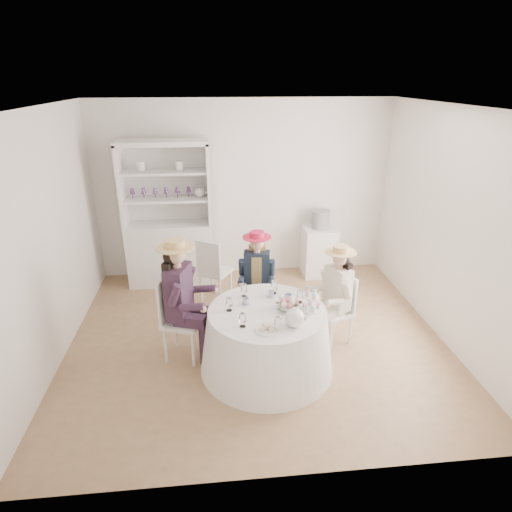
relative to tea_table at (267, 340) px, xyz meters
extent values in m
plane|color=olive|center=(-0.05, 0.58, -0.36)|extent=(4.50, 4.50, 0.00)
plane|color=white|center=(-0.05, 0.58, 2.34)|extent=(4.50, 4.50, 0.00)
plane|color=white|center=(-0.05, 2.58, 0.99)|extent=(4.50, 0.00, 4.50)
plane|color=white|center=(-0.05, -1.42, 0.99)|extent=(4.50, 0.00, 4.50)
plane|color=white|center=(-2.30, 0.58, 0.99)|extent=(0.00, 4.50, 4.50)
plane|color=white|center=(2.20, 0.58, 0.99)|extent=(0.00, 4.50, 4.50)
cone|color=white|center=(0.00, 0.00, -0.01)|extent=(1.45, 1.45, 0.70)
cylinder|color=white|center=(0.00, 0.00, 0.35)|extent=(1.25, 1.25, 0.02)
cube|color=silver|center=(-1.19, 2.28, 0.12)|extent=(1.35, 0.73, 0.96)
cube|color=silver|center=(-1.19, 2.49, 1.19)|extent=(1.26, 0.30, 1.17)
cube|color=silver|center=(-1.19, 2.28, 1.77)|extent=(1.35, 0.73, 0.06)
cube|color=silver|center=(-1.81, 2.28, 1.19)|extent=(0.14, 0.48, 1.17)
cube|color=silver|center=(-0.57, 2.28, 1.19)|extent=(0.14, 0.48, 1.17)
cube|color=silver|center=(-1.19, 2.28, 0.98)|extent=(1.25, 0.66, 0.03)
cube|color=silver|center=(-1.19, 2.28, 1.37)|extent=(1.25, 0.66, 0.03)
sphere|color=white|center=(-0.71, 2.28, 1.06)|extent=(0.15, 0.15, 0.15)
cube|color=silver|center=(1.13, 2.33, 0.03)|extent=(0.51, 0.51, 0.78)
cylinder|color=black|center=(1.13, 2.33, 0.57)|extent=(0.37, 0.37, 0.28)
cube|color=silver|center=(-0.91, 0.30, 0.10)|extent=(0.51, 0.51, 0.04)
cylinder|color=silver|center=(-0.80, 0.10, -0.13)|extent=(0.04, 0.04, 0.45)
cylinder|color=silver|center=(-0.70, 0.41, -0.13)|extent=(0.04, 0.04, 0.45)
cylinder|color=silver|center=(-1.11, 0.19, -0.13)|extent=(0.04, 0.04, 0.45)
cylinder|color=silver|center=(-1.01, 0.50, -0.13)|extent=(0.04, 0.04, 0.45)
cube|color=silver|center=(-1.08, 0.35, 0.37)|extent=(0.15, 0.38, 0.51)
cube|color=black|center=(-0.93, 0.31, 0.47)|extent=(0.30, 0.41, 0.59)
cube|color=black|center=(-0.82, 0.18, 0.18)|extent=(0.37, 0.23, 0.12)
cylinder|color=black|center=(-0.68, 0.13, -0.12)|extent=(0.10, 0.10, 0.47)
cylinder|color=black|center=(-0.95, 0.09, 0.54)|extent=(0.19, 0.14, 0.28)
cube|color=black|center=(-0.76, 0.35, 0.18)|extent=(0.37, 0.23, 0.12)
cylinder|color=black|center=(-0.63, 0.31, -0.12)|extent=(0.10, 0.10, 0.47)
cylinder|color=black|center=(-0.82, 0.49, 0.54)|extent=(0.19, 0.14, 0.28)
cylinder|color=#D8A889|center=(-0.93, 0.31, 0.79)|extent=(0.09, 0.09, 0.08)
sphere|color=#D8A889|center=(-0.93, 0.31, 0.90)|extent=(0.19, 0.19, 0.19)
sphere|color=black|center=(-0.97, 0.32, 0.88)|extent=(0.19, 0.19, 0.19)
cube|color=black|center=(-1.00, 0.33, 0.65)|extent=(0.15, 0.26, 0.38)
cylinder|color=tan|center=(-0.93, 0.31, 0.99)|extent=(0.41, 0.41, 0.01)
cylinder|color=tan|center=(-0.93, 0.31, 1.03)|extent=(0.20, 0.20, 0.08)
cube|color=silver|center=(-0.01, 0.95, 0.04)|extent=(0.40, 0.40, 0.04)
cylinder|color=silver|center=(-0.17, 0.83, -0.16)|extent=(0.03, 0.03, 0.39)
cylinder|color=silver|center=(0.11, 0.79, -0.16)|extent=(0.03, 0.03, 0.39)
cylinder|color=silver|center=(-0.13, 1.11, -0.16)|extent=(0.03, 0.03, 0.39)
cylinder|color=silver|center=(0.15, 1.07, -0.16)|extent=(0.03, 0.03, 0.39)
cube|color=silver|center=(0.01, 1.11, 0.28)|extent=(0.34, 0.07, 0.44)
cube|color=#192433|center=(-0.01, 0.97, 0.37)|extent=(0.34, 0.22, 0.51)
cube|color=tan|center=(-0.01, 0.97, 0.37)|extent=(0.15, 0.21, 0.44)
cube|color=#192433|center=(-0.10, 0.86, 0.11)|extent=(0.16, 0.31, 0.11)
cylinder|color=#192433|center=(-0.12, 0.74, -0.15)|extent=(0.09, 0.09, 0.41)
cylinder|color=#192433|center=(-0.19, 0.96, 0.43)|extent=(0.10, 0.16, 0.24)
cube|color=#192433|center=(0.05, 0.84, 0.11)|extent=(0.16, 0.31, 0.11)
cylinder|color=#192433|center=(0.04, 0.72, -0.15)|extent=(0.09, 0.09, 0.41)
cylinder|color=#192433|center=(0.17, 0.91, 0.43)|extent=(0.10, 0.16, 0.24)
cylinder|color=#D8A889|center=(-0.01, 0.97, 0.64)|extent=(0.08, 0.08, 0.07)
sphere|color=#D8A889|center=(-0.01, 0.97, 0.74)|extent=(0.17, 0.17, 0.17)
sphere|color=tan|center=(0.00, 1.01, 0.73)|extent=(0.17, 0.17, 0.17)
cube|color=tan|center=(0.00, 1.04, 0.52)|extent=(0.22, 0.10, 0.34)
cylinder|color=#CB1E45|center=(-0.01, 0.97, 0.82)|extent=(0.35, 0.35, 0.01)
cylinder|color=#CB1E45|center=(-0.01, 0.97, 0.85)|extent=(0.18, 0.18, 0.07)
cube|color=silver|center=(0.86, 0.41, 0.04)|extent=(0.47, 0.47, 0.04)
cylinder|color=silver|center=(0.67, 0.48, -0.16)|extent=(0.03, 0.03, 0.39)
cylinder|color=silver|center=(0.79, 0.23, -0.16)|extent=(0.03, 0.03, 0.39)
cylinder|color=silver|center=(0.93, 0.60, -0.16)|extent=(0.03, 0.03, 0.39)
cylinder|color=silver|center=(1.05, 0.35, -0.16)|extent=(0.03, 0.03, 0.39)
cube|color=silver|center=(1.00, 0.48, 0.28)|extent=(0.16, 0.31, 0.44)
cube|color=beige|center=(0.88, 0.42, 0.37)|extent=(0.29, 0.36, 0.51)
cube|color=beige|center=(0.73, 0.44, 0.11)|extent=(0.32, 0.23, 0.11)
cylinder|color=beige|center=(0.62, 0.39, -0.15)|extent=(0.09, 0.09, 0.41)
cylinder|color=beige|center=(0.77, 0.57, 0.43)|extent=(0.17, 0.14, 0.24)
cube|color=beige|center=(0.80, 0.30, 0.11)|extent=(0.32, 0.23, 0.11)
cylinder|color=beige|center=(0.69, 0.25, -0.15)|extent=(0.09, 0.09, 0.41)
cylinder|color=beige|center=(0.92, 0.24, 0.43)|extent=(0.17, 0.14, 0.24)
cylinder|color=#D8A889|center=(0.88, 0.42, 0.64)|extent=(0.08, 0.08, 0.07)
sphere|color=#D8A889|center=(0.88, 0.42, 0.74)|extent=(0.17, 0.17, 0.17)
sphere|color=black|center=(0.91, 0.44, 0.72)|extent=(0.17, 0.17, 0.17)
cube|color=black|center=(0.94, 0.45, 0.52)|extent=(0.15, 0.22, 0.33)
cylinder|color=tan|center=(0.88, 0.42, 0.82)|extent=(0.35, 0.35, 0.01)
cylinder|color=tan|center=(0.88, 0.42, 0.85)|extent=(0.18, 0.18, 0.07)
cube|color=silver|center=(-0.53, 1.63, 0.08)|extent=(0.53, 0.53, 0.04)
cylinder|color=silver|center=(-0.31, 1.68, -0.14)|extent=(0.03, 0.03, 0.43)
cylinder|color=silver|center=(-0.58, 1.84, -0.14)|extent=(0.03, 0.03, 0.43)
cylinder|color=silver|center=(-0.47, 1.41, -0.14)|extent=(0.03, 0.03, 0.43)
cylinder|color=silver|center=(-0.74, 1.57, -0.14)|extent=(0.03, 0.03, 0.43)
cube|color=silver|center=(-0.62, 1.48, 0.34)|extent=(0.33, 0.22, 0.49)
imported|color=white|center=(-0.21, 0.16, 0.39)|extent=(0.09, 0.09, 0.06)
imported|color=white|center=(0.08, 0.29, 0.39)|extent=(0.09, 0.09, 0.07)
imported|color=white|center=(0.26, 0.18, 0.40)|extent=(0.11, 0.11, 0.07)
imported|color=white|center=(0.22, -0.01, 0.39)|extent=(0.28, 0.28, 0.05)
sphere|color=#D96C77|center=(0.27, 0.00, 0.45)|extent=(0.07, 0.07, 0.07)
sphere|color=white|center=(0.25, 0.04, 0.45)|extent=(0.07, 0.07, 0.07)
sphere|color=#D96C77|center=(0.21, 0.06, 0.45)|extent=(0.07, 0.07, 0.07)
sphere|color=white|center=(0.17, 0.04, 0.45)|extent=(0.07, 0.07, 0.07)
sphere|color=#D96C77|center=(0.15, 0.00, 0.45)|extent=(0.07, 0.07, 0.07)
sphere|color=white|center=(0.17, -0.04, 0.45)|extent=(0.07, 0.07, 0.07)
sphere|color=#D96C77|center=(0.21, -0.06, 0.45)|extent=(0.07, 0.07, 0.07)
sphere|color=white|center=(0.25, -0.04, 0.45)|extent=(0.07, 0.07, 0.07)
sphere|color=white|center=(0.23, -0.32, 0.45)|extent=(0.19, 0.19, 0.19)
cylinder|color=white|center=(0.35, -0.32, 0.46)|extent=(0.11, 0.03, 0.09)
cylinder|color=white|center=(0.23, -0.32, 0.54)|extent=(0.04, 0.04, 0.02)
cylinder|color=white|center=(-0.04, -0.37, 0.37)|extent=(0.26, 0.26, 0.01)
cube|color=beige|center=(-0.09, -0.39, 0.39)|extent=(0.06, 0.04, 0.03)
cube|color=beige|center=(-0.04, -0.37, 0.40)|extent=(0.07, 0.05, 0.03)
cube|color=beige|center=(0.01, -0.35, 0.39)|extent=(0.07, 0.06, 0.03)
cube|color=beige|center=(-0.06, -0.33, 0.40)|extent=(0.07, 0.07, 0.03)
cube|color=beige|center=(-0.01, -0.41, 0.39)|extent=(0.06, 0.07, 0.03)
cylinder|color=white|center=(0.47, -0.02, 0.37)|extent=(0.22, 0.22, 0.01)
cylinder|color=white|center=(0.47, -0.02, 0.44)|extent=(0.02, 0.02, 0.15)
cylinder|color=white|center=(0.47, -0.02, 0.51)|extent=(0.17, 0.17, 0.01)
camera|label=1|loc=(-0.51, -3.86, 2.63)|focal=30.00mm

